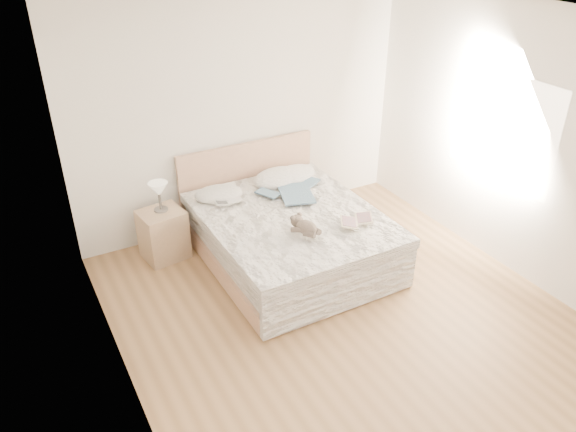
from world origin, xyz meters
The scene contains 16 objects.
floor centered at (0.00, 0.00, 0.00)m, with size 4.00×4.50×0.00m, color brown.
ceiling centered at (0.00, 0.00, 2.70)m, with size 4.00×4.50×0.00m, color white.
wall_back centered at (0.00, 2.25, 1.35)m, with size 4.00×0.02×2.70m, color white.
wall_left centered at (-2.00, 0.00, 1.35)m, with size 0.02×4.50×2.70m, color white.
wall_right centered at (2.00, 0.00, 1.35)m, with size 0.02×4.50×2.70m, color white.
window centered at (1.99, 0.30, 1.45)m, with size 0.02×1.30×1.10m, color white.
bed centered at (0.00, 1.19, 0.31)m, with size 1.72×2.14×1.00m.
nightstand centered at (-1.17, 1.87, 0.28)m, with size 0.45×0.40×0.56m, color tan.
table_lamp centered at (-1.15, 1.90, 0.79)m, with size 0.24×0.24×0.33m.
pillow_left centered at (-0.52, 1.82, 0.64)m, with size 0.53×0.37×0.16m, color silver.
pillow_middle centered at (0.24, 1.87, 0.64)m, with size 0.61×0.43×0.18m, color white.
pillow_right centered at (0.46, 1.86, 0.64)m, with size 0.55×0.39×0.17m, color white.
blouse centered at (0.24, 1.43, 0.63)m, with size 0.54×0.58×0.02m, color #395770, non-canonical shape.
photo_book centered at (-0.49, 1.65, 0.63)m, with size 0.31×0.21×0.02m, color silver.
childrens_book centered at (0.48, 0.62, 0.63)m, with size 0.36×0.25×0.02m, color beige.
teddy_bear centered at (-0.09, 0.63, 0.65)m, with size 0.21×0.30×0.16m, color brown, non-canonical shape.
Camera 1 is at (-2.48, -3.34, 3.46)m, focal length 35.00 mm.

